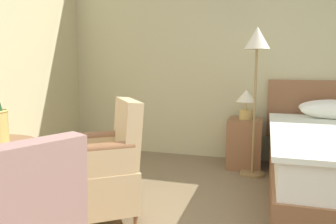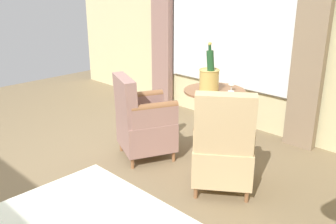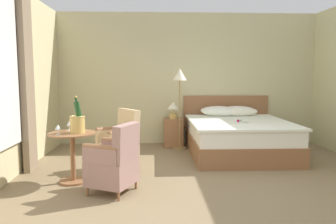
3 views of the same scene
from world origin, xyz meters
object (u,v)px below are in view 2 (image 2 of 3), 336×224
side_table_round (214,114)px  armchair_by_window (223,148)px  wine_glass_near_bucket (232,82)px  wine_glass_near_edge (213,76)px  armchair_facing_bed (143,122)px  champagne_bucket (209,77)px

side_table_round → armchair_by_window: 0.85m
wine_glass_near_bucket → wine_glass_near_edge: bearing=-103.7°
wine_glass_near_bucket → wine_glass_near_edge: 0.31m
armchair_by_window → armchair_facing_bed: 1.05m
champagne_bucket → armchair_facing_bed: champagne_bucket is taller
champagne_bucket → armchair_by_window: size_ratio=0.53×
side_table_round → wine_glass_near_bucket: wine_glass_near_bucket is taller
wine_glass_near_edge → champagne_bucket: bearing=28.6°
wine_glass_near_edge → armchair_facing_bed: armchair_facing_bed is taller
armchair_facing_bed → wine_glass_near_bucket: bearing=139.7°
wine_glass_near_bucket → armchair_by_window: 0.91m
side_table_round → wine_glass_near_edge: size_ratio=5.11×
wine_glass_near_edge → armchair_by_window: bearing=43.6°
champagne_bucket → wine_glass_near_edge: champagne_bucket is taller
wine_glass_near_edge → wine_glass_near_bucket: bearing=76.3°
side_table_round → champagne_bucket: (0.08, -0.01, 0.44)m
side_table_round → wine_glass_near_bucket: size_ratio=4.93×
side_table_round → armchair_facing_bed: size_ratio=0.79×
champagne_bucket → wine_glass_near_edge: 0.28m
armchair_by_window → wine_glass_near_edge: bearing=-136.4°
armchair_by_window → armchair_facing_bed: armchair_by_window is taller
champagne_bucket → armchair_facing_bed: (0.57, -0.45, -0.48)m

